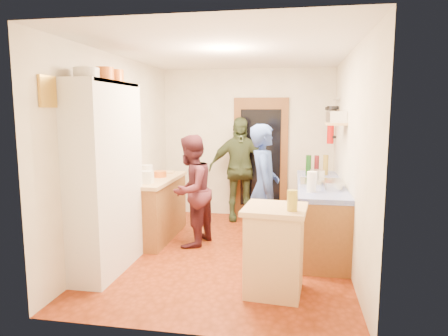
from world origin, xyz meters
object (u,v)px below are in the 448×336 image
(right_counter_base, at_px, (319,216))
(person_hob, at_px, (266,188))
(island_base, at_px, (274,252))
(person_left, at_px, (194,190))
(person_back, at_px, (240,169))
(hutch_body, at_px, (106,178))

(right_counter_base, relative_size, person_hob, 1.29)
(right_counter_base, relative_size, island_base, 2.56)
(person_left, height_order, person_back, person_back)
(hutch_body, height_order, person_hob, hutch_body)
(person_hob, bearing_deg, island_base, -177.75)
(right_counter_base, height_order, person_left, person_left)
(hutch_body, xyz_separation_m, person_left, (0.77, 1.06, -0.33))
(person_back, bearing_deg, person_hob, -82.25)
(right_counter_base, xyz_separation_m, person_left, (-1.73, -0.24, 0.35))
(island_base, bearing_deg, hutch_body, 171.99)
(right_counter_base, distance_m, island_base, 1.67)
(right_counter_base, distance_m, person_hob, 0.88)
(hutch_body, relative_size, island_base, 2.56)
(right_counter_base, height_order, person_hob, person_hob)
(island_base, bearing_deg, person_back, 105.03)
(person_hob, relative_size, person_left, 1.10)
(person_hob, bearing_deg, person_left, 82.27)
(island_base, bearing_deg, person_hob, 97.84)
(right_counter_base, relative_size, person_back, 1.24)
(right_counter_base, bearing_deg, person_back, 137.58)
(right_counter_base, bearing_deg, island_base, -108.96)
(person_hob, bearing_deg, hutch_body, 114.20)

